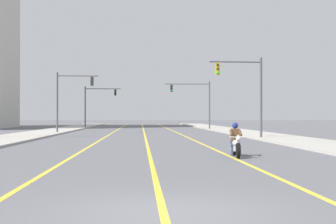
% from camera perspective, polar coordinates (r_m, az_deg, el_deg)
% --- Properties ---
extents(ground_plane, '(400.00, 400.00, 0.00)m').
position_cam_1_polar(ground_plane, '(8.88, -0.26, -11.76)').
color(ground_plane, '#5B5B60').
extents(lane_stripe_center, '(0.16, 100.00, 0.01)m').
position_cam_1_polar(lane_stripe_center, '(53.73, -2.85, -2.34)').
color(lane_stripe_center, yellow).
rests_on(lane_stripe_center, ground).
extents(lane_stripe_left, '(0.16, 100.00, 0.01)m').
position_cam_1_polar(lane_stripe_left, '(53.81, -6.38, -2.34)').
color(lane_stripe_left, yellow).
rests_on(lane_stripe_left, ground).
extents(lane_stripe_right, '(0.16, 100.00, 0.01)m').
position_cam_1_polar(lane_stripe_right, '(53.87, 0.82, -2.34)').
color(lane_stripe_right, yellow).
rests_on(lane_stripe_right, ground).
extents(sidewalk_kerb_right, '(4.40, 110.00, 0.14)m').
position_cam_1_polar(sidewalk_kerb_right, '(49.89, 9.09, -2.41)').
color(sidewalk_kerb_right, '#ADA89E').
rests_on(sidewalk_kerb_right, ground).
extents(sidewalk_kerb_left, '(4.40, 110.00, 0.14)m').
position_cam_1_polar(sidewalk_kerb_left, '(49.70, -14.64, -2.40)').
color(sidewalk_kerb_left, '#ADA89E').
rests_on(sidewalk_kerb_left, ground).
extents(motorcycle_with_rider, '(0.70, 2.19, 1.46)m').
position_cam_1_polar(motorcycle_with_rider, '(20.85, 7.98, -3.65)').
color(motorcycle_with_rider, black).
rests_on(motorcycle_with_rider, ground).
extents(traffic_signal_near_right, '(4.06, 0.50, 6.20)m').
position_cam_1_polar(traffic_signal_near_right, '(37.14, 9.25, 3.07)').
color(traffic_signal_near_right, '#47474C').
rests_on(traffic_signal_near_right, ground).
extents(traffic_signal_near_left, '(4.21, 0.41, 6.20)m').
position_cam_1_polar(traffic_signal_near_left, '(50.18, -11.60, 2.16)').
color(traffic_signal_near_left, '#47474C').
rests_on(traffic_signal_near_left, ground).
extents(traffic_signal_mid_right, '(5.82, 0.37, 6.20)m').
position_cam_1_polar(traffic_signal_mid_right, '(61.82, 3.35, 1.74)').
color(traffic_signal_mid_right, '#47474C').
rests_on(traffic_signal_mid_right, ground).
extents(traffic_signal_mid_left, '(5.36, 0.50, 6.20)m').
position_cam_1_polar(traffic_signal_mid_left, '(73.16, -8.53, 1.38)').
color(traffic_signal_mid_left, '#47474C').
rests_on(traffic_signal_mid_left, ground).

